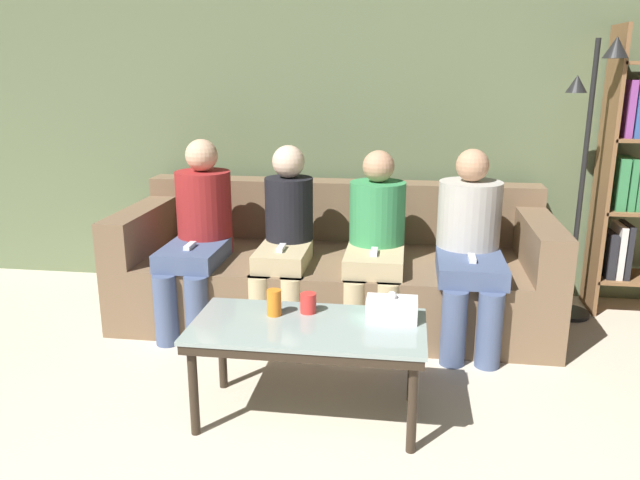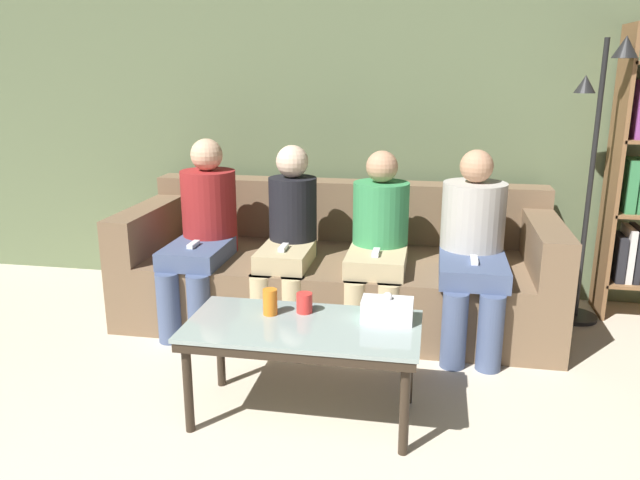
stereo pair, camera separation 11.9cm
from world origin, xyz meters
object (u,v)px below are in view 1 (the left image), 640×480
standing_lamp (588,152)px  seated_person_right_end (470,241)px  cup_near_left (308,303)px  seated_person_left_end (199,229)px  seated_person_mid_left (286,236)px  seated_person_mid_right (376,239)px  cup_near_right (274,303)px  tissue_box (392,309)px  couch (335,270)px  coffee_table (308,334)px

standing_lamp → seated_person_right_end: (-0.69, -0.42, -0.45)m
cup_near_left → seated_person_left_end: 1.17m
seated_person_mid_left → seated_person_mid_right: (0.52, 0.01, -0.00)m
cup_near_right → tissue_box: tissue_box is taller
couch → seated_person_right_end: bearing=-15.9°
coffee_table → cup_near_left: (-0.02, 0.13, 0.09)m
standing_lamp → coffee_table: bearing=-135.7°
coffee_table → seated_person_left_end: seated_person_left_end is taller
couch → seated_person_right_end: size_ratio=2.39×
tissue_box → cup_near_left: bearing=174.9°
cup_near_right → standing_lamp: size_ratio=0.07×
coffee_table → seated_person_mid_right: bearing=77.0°
seated_person_mid_right → seated_person_left_end: bearing=-179.7°
cup_near_right → standing_lamp: 2.14m
couch → standing_lamp: bearing=7.6°
tissue_box → seated_person_mid_right: seated_person_mid_right is taller
couch → standing_lamp: standing_lamp is taller
couch → cup_near_left: couch is taller
tissue_box → standing_lamp: 1.78m
couch → cup_near_right: (-0.13, -1.13, 0.21)m
cup_near_right → standing_lamp: bearing=39.6°
cup_near_left → seated_person_left_end: bearing=132.8°
cup_near_left → cup_near_right: 0.15m
tissue_box → seated_person_left_end: 1.47m
seated_person_left_end → seated_person_mid_left: size_ratio=1.03×
couch → seated_person_left_end: 0.86m
cup_near_left → seated_person_right_end: 1.15m
couch → seated_person_mid_left: (-0.26, -0.22, 0.27)m
coffee_table → standing_lamp: size_ratio=0.60×
coffee_table → tissue_box: (0.35, 0.10, 0.10)m
cup_near_left → standing_lamp: size_ratio=0.05×
coffee_table → seated_person_left_end: 1.29m
cup_near_right → seated_person_mid_left: size_ratio=0.11×
cup_near_left → seated_person_mid_left: 0.90m
standing_lamp → cup_near_right: bearing=-140.4°
cup_near_left → couch: bearing=90.6°
standing_lamp → seated_person_mid_left: size_ratio=1.56×
seated_person_left_end → seated_person_right_end: bearing=-0.1°
cup_near_left → seated_person_left_end: size_ratio=0.08×
cup_near_right → tissue_box: (0.52, 0.02, -0.01)m
seated_person_left_end → seated_person_mid_left: 0.52m
coffee_table → seated_person_mid_left: 1.04m
couch → cup_near_right: bearing=-96.7°
seated_person_left_end → seated_person_right_end: 1.56m
couch → seated_person_right_end: 0.86m
coffee_table → tissue_box: 0.38m
standing_lamp → seated_person_mid_left: 1.84m
seated_person_mid_right → seated_person_right_end: 0.52m
seated_person_right_end → cup_near_left: bearing=-132.1°
coffee_table → seated_person_right_end: (0.75, 0.99, 0.17)m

